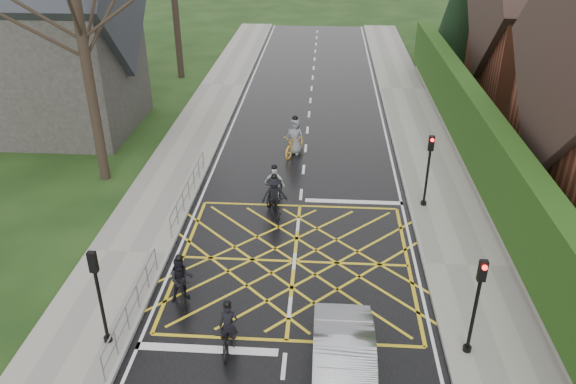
# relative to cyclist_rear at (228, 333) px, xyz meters

# --- Properties ---
(ground) EXTENTS (120.00, 120.00, 0.00)m
(ground) POSITION_rel_cyclist_rear_xyz_m (1.62, 4.36, -0.53)
(ground) COLOR black
(ground) RESTS_ON ground
(road) EXTENTS (9.00, 80.00, 0.01)m
(road) POSITION_rel_cyclist_rear_xyz_m (1.62, 4.36, -0.52)
(road) COLOR black
(road) RESTS_ON ground
(sidewalk_right) EXTENTS (3.00, 80.00, 0.15)m
(sidewalk_right) POSITION_rel_cyclist_rear_xyz_m (7.62, 4.36, -0.45)
(sidewalk_right) COLOR gray
(sidewalk_right) RESTS_ON ground
(sidewalk_left) EXTENTS (3.00, 80.00, 0.15)m
(sidewalk_left) POSITION_rel_cyclist_rear_xyz_m (-4.38, 4.36, -0.45)
(sidewalk_left) COLOR gray
(sidewalk_left) RESTS_ON ground
(stone_wall) EXTENTS (0.50, 38.00, 0.70)m
(stone_wall) POSITION_rel_cyclist_rear_xyz_m (9.37, 10.36, -0.18)
(stone_wall) COLOR slate
(stone_wall) RESTS_ON ground
(hedge) EXTENTS (0.90, 38.00, 2.80)m
(hedge) POSITION_rel_cyclist_rear_xyz_m (9.37, 10.36, 1.57)
(hedge) COLOR #193B10
(hedge) RESTS_ON stone_wall
(house_far) EXTENTS (9.80, 8.80, 10.30)m
(house_far) POSITION_rel_cyclist_rear_xyz_m (16.37, 22.36, 3.83)
(house_far) COLOR brown
(house_far) RESTS_ON ground
(church) EXTENTS (8.80, 7.80, 11.00)m
(church) POSITION_rel_cyclist_rear_xyz_m (-11.92, 16.36, 4.40)
(church) COLOR #2D2B28
(church) RESTS_ON ground
(railing_south) EXTENTS (0.05, 5.04, 1.03)m
(railing_south) POSITION_rel_cyclist_rear_xyz_m (-3.03, 0.86, 0.25)
(railing_south) COLOR slate
(railing_south) RESTS_ON ground
(railing_north) EXTENTS (0.05, 6.04, 1.03)m
(railing_north) POSITION_rel_cyclist_rear_xyz_m (-3.03, 8.36, 0.26)
(railing_north) COLOR slate
(railing_north) RESTS_ON ground
(traffic_light_ne) EXTENTS (0.24, 0.31, 3.21)m
(traffic_light_ne) POSITION_rel_cyclist_rear_xyz_m (6.72, 8.56, 1.13)
(traffic_light_ne) COLOR black
(traffic_light_ne) RESTS_ON ground
(traffic_light_se) EXTENTS (0.24, 0.31, 3.21)m
(traffic_light_se) POSITION_rel_cyclist_rear_xyz_m (6.72, 0.16, 1.13)
(traffic_light_se) COLOR black
(traffic_light_se) RESTS_ON ground
(traffic_light_sw) EXTENTS (0.24, 0.31, 3.21)m
(traffic_light_sw) POSITION_rel_cyclist_rear_xyz_m (-3.48, -0.13, 1.13)
(traffic_light_sw) COLOR black
(traffic_light_sw) RESTS_ON ground
(cyclist_rear) EXTENTS (0.64, 1.69, 1.62)m
(cyclist_rear) POSITION_rel_cyclist_rear_xyz_m (0.00, 0.00, 0.00)
(cyclist_rear) COLOR black
(cyclist_rear) RESTS_ON ground
(cyclist_back) EXTENTS (1.02, 1.78, 1.72)m
(cyclist_back) POSITION_rel_cyclist_rear_xyz_m (-1.81, 1.99, 0.12)
(cyclist_back) COLOR black
(cyclist_back) RESTS_ON ground
(cyclist_mid) EXTENTS (1.18, 1.92, 1.76)m
(cyclist_mid) POSITION_rel_cyclist_rear_xyz_m (0.61, 7.71, 0.12)
(cyclist_mid) COLOR black
(cyclist_mid) RESTS_ON ground
(cyclist_front) EXTENTS (0.97, 1.73, 1.67)m
(cyclist_front) POSITION_rel_cyclist_rear_xyz_m (0.52, 8.74, 0.09)
(cyclist_front) COLOR black
(cyclist_front) RESTS_ON ground
(cyclist_lead) EXTENTS (1.40, 2.18, 2.00)m
(cyclist_lead) POSITION_rel_cyclist_rear_xyz_m (1.10, 13.66, 0.17)
(cyclist_lead) COLOR gold
(cyclist_lead) RESTS_ON ground
(car) EXTENTS (1.64, 4.62, 1.52)m
(car) POSITION_rel_cyclist_rear_xyz_m (3.21, -1.43, 0.23)
(car) COLOR #A6A7AD
(car) RESTS_ON ground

